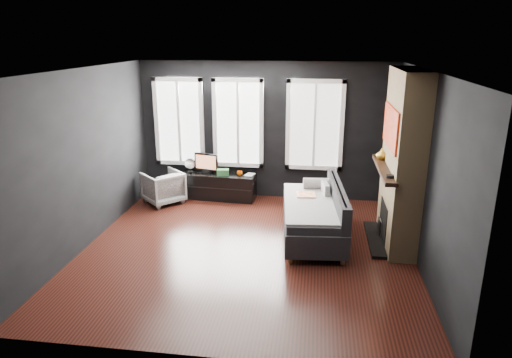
# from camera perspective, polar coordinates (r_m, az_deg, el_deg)

# --- Properties ---
(floor) EXTENTS (5.00, 5.00, 0.00)m
(floor) POSITION_cam_1_polar(r_m,az_deg,el_deg) (7.11, -1.14, -8.79)
(floor) COLOR black
(floor) RESTS_ON ground
(ceiling) EXTENTS (5.00, 5.00, 0.00)m
(ceiling) POSITION_cam_1_polar(r_m,az_deg,el_deg) (6.40, -1.28, 13.46)
(ceiling) COLOR white
(ceiling) RESTS_ON ground
(wall_back) EXTENTS (5.00, 0.02, 2.70)m
(wall_back) POSITION_cam_1_polar(r_m,az_deg,el_deg) (9.04, 1.26, 5.98)
(wall_back) COLOR black
(wall_back) RESTS_ON ground
(wall_left) EXTENTS (0.02, 5.00, 2.70)m
(wall_left) POSITION_cam_1_polar(r_m,az_deg,el_deg) (7.43, -20.64, 2.33)
(wall_left) COLOR black
(wall_left) RESTS_ON ground
(wall_right) EXTENTS (0.02, 5.00, 2.70)m
(wall_right) POSITION_cam_1_polar(r_m,az_deg,el_deg) (6.72, 20.35, 0.86)
(wall_right) COLOR black
(wall_right) RESTS_ON ground
(windows) EXTENTS (4.00, 0.16, 1.76)m
(windows) POSITION_cam_1_polar(r_m,az_deg,el_deg) (8.92, -1.67, 12.51)
(windows) COLOR white
(windows) RESTS_ON wall_back
(fireplace) EXTENTS (0.70, 1.62, 2.70)m
(fireplace) POSITION_cam_1_polar(r_m,az_deg,el_deg) (7.25, 17.84, 2.27)
(fireplace) COLOR #93724C
(fireplace) RESTS_ON floor
(sofa) EXTENTS (1.19, 2.12, 0.88)m
(sofa) POSITION_cam_1_polar(r_m,az_deg,el_deg) (7.41, 7.13, -4.09)
(sofa) COLOR #262729
(sofa) RESTS_ON floor
(stripe_pillow) EXTENTS (0.14, 0.34, 0.33)m
(stripe_pillow) POSITION_cam_1_polar(r_m,az_deg,el_deg) (7.75, 8.64, -1.66)
(stripe_pillow) COLOR gray
(stripe_pillow) RESTS_ON sofa
(armchair) EXTENTS (0.92, 0.92, 0.69)m
(armchair) POSITION_cam_1_polar(r_m,az_deg,el_deg) (9.11, -11.55, -0.82)
(armchair) COLOR silver
(armchair) RESTS_ON floor
(media_console) EXTENTS (1.53, 0.57, 0.52)m
(media_console) POSITION_cam_1_polar(r_m,az_deg,el_deg) (9.22, -4.74, -0.87)
(media_console) COLOR black
(media_console) RESTS_ON floor
(monitor) EXTENTS (0.52, 0.23, 0.46)m
(monitor) POSITION_cam_1_polar(r_m,az_deg,el_deg) (9.16, -6.24, 2.14)
(monitor) COLOR black
(monitor) RESTS_ON media_console
(desk_fan) EXTENTS (0.23, 0.23, 0.30)m
(desk_fan) POSITION_cam_1_polar(r_m,az_deg,el_deg) (9.27, -8.23, 1.74)
(desk_fan) COLOR gray
(desk_fan) RESTS_ON media_console
(mug) EXTENTS (0.13, 0.11, 0.11)m
(mug) POSITION_cam_1_polar(r_m,az_deg,el_deg) (9.00, -2.06, 0.80)
(mug) COLOR #EB5A00
(mug) RESTS_ON media_console
(book) EXTENTS (0.16, 0.06, 0.23)m
(book) POSITION_cam_1_polar(r_m,az_deg,el_deg) (9.02, -1.26, 1.23)
(book) COLOR #B9A58F
(book) RESTS_ON media_console
(storage_box) EXTENTS (0.24, 0.17, 0.12)m
(storage_box) POSITION_cam_1_polar(r_m,az_deg,el_deg) (9.02, -4.17, 0.85)
(storage_box) COLOR #326F38
(storage_box) RESTS_ON media_console
(mantel_vase) EXTENTS (0.19, 0.20, 0.18)m
(mantel_vase) POSITION_cam_1_polar(r_m,az_deg,el_deg) (7.65, 15.43, 3.00)
(mantel_vase) COLOR yellow
(mantel_vase) RESTS_ON fireplace
(mantel_clock) EXTENTS (0.12, 0.12, 0.04)m
(mantel_clock) POSITION_cam_1_polar(r_m,az_deg,el_deg) (6.71, 16.43, 0.32)
(mantel_clock) COLOR black
(mantel_clock) RESTS_ON fireplace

